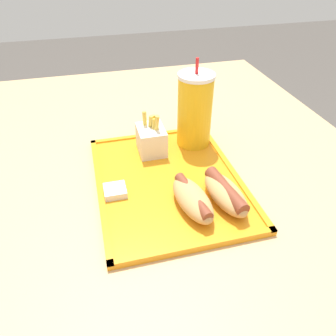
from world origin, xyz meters
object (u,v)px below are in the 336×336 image
at_px(sauce_cup_mayo, 115,189).
at_px(soda_cup, 195,110).
at_px(hot_dog_far, 226,193).
at_px(hot_dog_near, 193,199).
at_px(fries_carton, 151,139).

bearing_deg(sauce_cup_mayo, soda_cup, 123.81).
distance_m(hot_dog_far, sauce_cup_mayo, 0.22).
bearing_deg(hot_dog_far, hot_dog_near, -90.00).
distance_m(hot_dog_far, fries_carton, 0.24).
xyz_separation_m(hot_dog_far, hot_dog_near, (-0.00, -0.07, -0.00)).
bearing_deg(soda_cup, hot_dog_far, -2.05).
xyz_separation_m(hot_dog_far, fries_carton, (-0.21, -0.10, 0.01)).
height_order(soda_cup, hot_dog_far, soda_cup).
height_order(hot_dog_far, hot_dog_near, hot_dog_far).
xyz_separation_m(fries_carton, sauce_cup_mayo, (0.13, -0.10, -0.03)).
relative_size(hot_dog_far, hot_dog_near, 1.00).
xyz_separation_m(hot_dog_far, sauce_cup_mayo, (-0.08, -0.21, -0.02)).
xyz_separation_m(hot_dog_near, sauce_cup_mayo, (-0.08, -0.14, -0.01)).
distance_m(fries_carton, sauce_cup_mayo, 0.17).
height_order(soda_cup, hot_dog_near, soda_cup).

